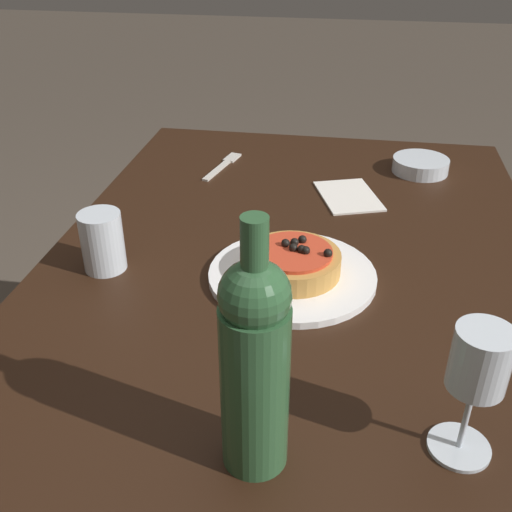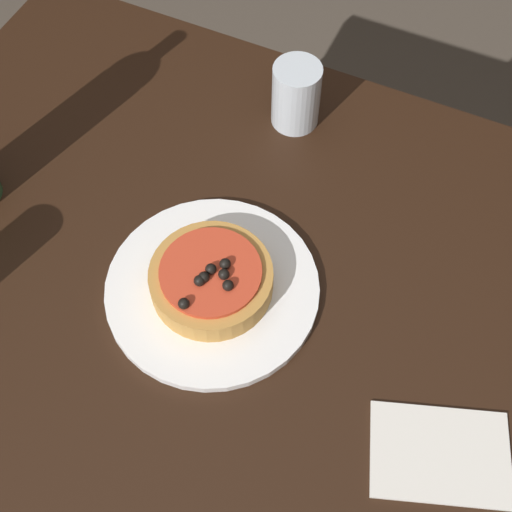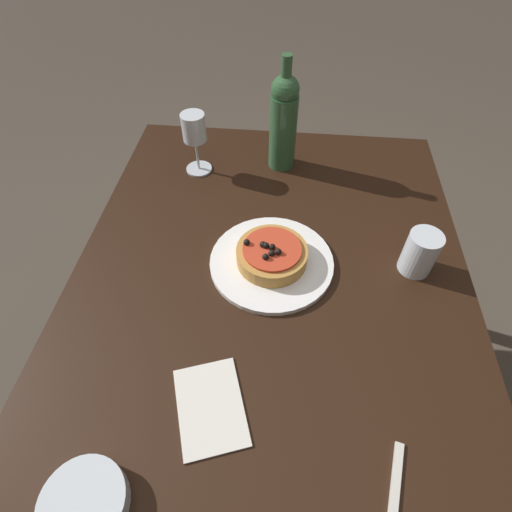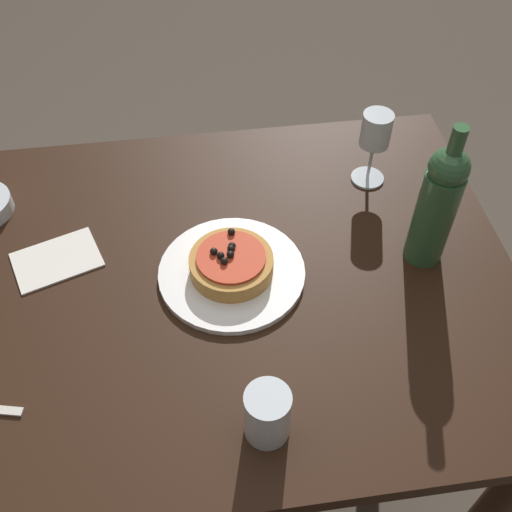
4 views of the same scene
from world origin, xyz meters
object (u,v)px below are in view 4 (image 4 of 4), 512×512
dining_table (196,311)px  wine_bottle (437,203)px  pizza (231,263)px  wine_glass (375,134)px  dinner_plate (232,272)px  water_cup (267,414)px

dining_table → wine_bottle: 0.50m
pizza → wine_glass: bearing=-145.0°
dinner_plate → wine_bottle: size_ratio=0.91×
dining_table → wine_glass: bearing=-150.3°
water_cup → pizza: bearing=-86.5°
pizza → water_cup: 0.31m
wine_bottle → dining_table: bearing=0.4°
wine_bottle → wine_glass: bearing=-77.8°
dining_table → wine_glass: 0.50m
dining_table → pizza: bearing=-179.1°
dining_table → wine_bottle: (-0.44, -0.00, 0.23)m
wine_glass → wine_bottle: (-0.05, 0.22, 0.02)m
dinner_plate → pizza: bearing=-59.1°
wine_glass → wine_bottle: size_ratio=0.56×
dinner_plate → water_cup: (-0.02, 0.31, 0.04)m
dinner_plate → wine_glass: (-0.32, -0.22, 0.11)m
pizza → water_cup: bearing=93.5°
wine_glass → wine_bottle: wine_bottle is taller
dinner_plate → wine_bottle: 0.39m
dinner_plate → pizza: (0.00, -0.00, 0.03)m
wine_glass → water_cup: 0.62m
wine_bottle → water_cup: size_ratio=2.96×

